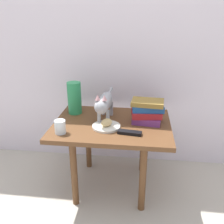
# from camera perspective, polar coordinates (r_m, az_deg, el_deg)

# --- Properties ---
(ground_plane) EXTENTS (6.00, 6.00, 0.00)m
(ground_plane) POSITION_cam_1_polar(r_m,az_deg,el_deg) (1.97, 0.00, -16.34)
(ground_plane) COLOR #B2A899
(back_panel) EXTENTS (4.00, 0.04, 2.20)m
(back_panel) POSITION_cam_1_polar(r_m,az_deg,el_deg) (1.97, 1.53, 18.38)
(back_panel) COLOR silver
(back_panel) RESTS_ON ground
(side_table) EXTENTS (0.79, 0.59, 0.52)m
(side_table) POSITION_cam_1_polar(r_m,az_deg,el_deg) (1.73, 0.00, -4.60)
(side_table) COLOR brown
(side_table) RESTS_ON ground
(plate) EXTENTS (0.18, 0.18, 0.01)m
(plate) POSITION_cam_1_polar(r_m,az_deg,el_deg) (1.63, -1.33, -3.32)
(plate) COLOR silver
(plate) RESTS_ON side_table
(bread_roll) EXTENTS (0.10, 0.10, 0.05)m
(bread_roll) POSITION_cam_1_polar(r_m,az_deg,el_deg) (1.61, -1.26, -2.43)
(bread_roll) COLOR #E0BC7A
(bread_roll) RESTS_ON plate
(cat) EXTENTS (0.10, 0.48, 0.23)m
(cat) POSITION_cam_1_polar(r_m,az_deg,el_deg) (1.69, -1.69, 2.15)
(cat) COLOR #99999E
(cat) RESTS_ON side_table
(book_stack) EXTENTS (0.22, 0.16, 0.16)m
(book_stack) POSITION_cam_1_polar(r_m,az_deg,el_deg) (1.70, 8.05, 0.17)
(book_stack) COLOR #72337A
(book_stack) RESTS_ON side_table
(green_vase) EXTENTS (0.10, 0.10, 0.24)m
(green_vase) POSITION_cam_1_polar(r_m,az_deg,el_deg) (1.85, -8.62, 3.20)
(green_vase) COLOR #288C51
(green_vase) RESTS_ON side_table
(candle_jar) EXTENTS (0.07, 0.07, 0.08)m
(candle_jar) POSITION_cam_1_polar(r_m,az_deg,el_deg) (1.58, -11.81, -3.51)
(candle_jar) COLOR silver
(candle_jar) RESTS_ON side_table
(tv_remote) EXTENTS (0.15, 0.06, 0.02)m
(tv_remote) POSITION_cam_1_polar(r_m,az_deg,el_deg) (1.55, 4.06, -4.74)
(tv_remote) COLOR black
(tv_remote) RESTS_ON side_table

